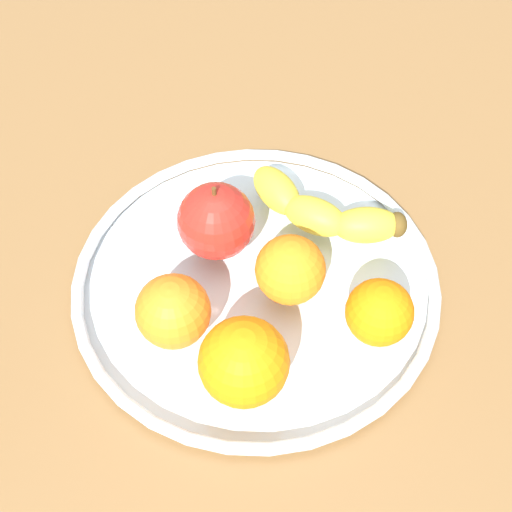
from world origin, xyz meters
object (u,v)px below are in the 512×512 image
(apple, at_px, (216,221))
(orange_front_left, at_px, (173,311))
(banana, at_px, (322,211))
(fruit_bowl, at_px, (256,280))
(orange_back_left, at_px, (244,362))
(orange_back_right, at_px, (377,316))
(orange_center, at_px, (291,269))

(apple, bearing_deg, orange_front_left, -78.72)
(banana, bearing_deg, orange_front_left, -108.66)
(fruit_bowl, bearing_deg, orange_back_left, -64.68)
(fruit_bowl, xyz_separation_m, orange_front_left, (-0.03, -0.09, 0.04))
(orange_back_left, height_order, orange_front_left, orange_back_left)
(fruit_bowl, relative_size, orange_back_right, 5.90)
(fruit_bowl, relative_size, apple, 4.29)
(apple, bearing_deg, orange_back_left, -49.29)
(apple, relative_size, orange_front_left, 1.25)
(banana, bearing_deg, orange_back_right, -45.39)
(banana, relative_size, orange_center, 2.74)
(orange_back_left, relative_size, orange_front_left, 1.14)
(apple, bearing_deg, orange_back_right, -5.33)
(banana, xyz_separation_m, orange_back_left, (0.03, -0.20, 0.02))
(orange_center, bearing_deg, orange_back_right, -3.63)
(orange_back_right, xyz_separation_m, orange_front_left, (-0.16, -0.09, 0.00))
(banana, height_order, orange_center, orange_center)
(apple, bearing_deg, orange_center, -7.06)
(orange_back_right, bearing_deg, orange_back_left, -126.72)
(apple, bearing_deg, banana, 46.38)
(orange_back_right, bearing_deg, orange_center, 176.37)
(fruit_bowl, bearing_deg, banana, 75.01)
(banana, height_order, orange_back_left, orange_back_left)
(fruit_bowl, xyz_separation_m, orange_center, (0.04, 0.00, 0.04))
(apple, height_order, orange_back_right, apple)
(banana, relative_size, orange_front_left, 2.68)
(fruit_bowl, height_order, banana, banana)
(orange_center, height_order, orange_back_right, orange_center)
(orange_back_left, bearing_deg, orange_front_left, 170.15)
(orange_front_left, bearing_deg, orange_back_right, 29.20)
(fruit_bowl, xyz_separation_m, banana, (0.02, 0.09, 0.03))
(banana, relative_size, orange_back_right, 2.96)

